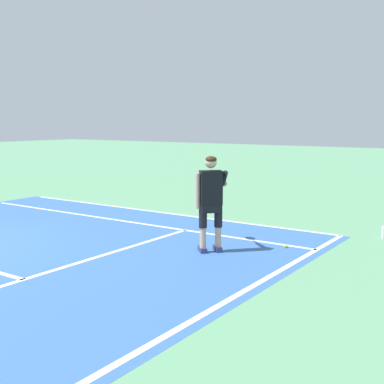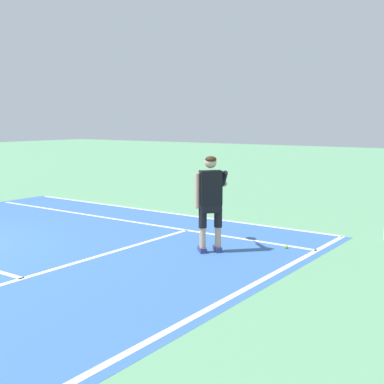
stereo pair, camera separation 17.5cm
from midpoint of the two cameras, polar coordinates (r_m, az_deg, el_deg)
line_baseline at (r=6.00m, az=-1.59°, el=-14.70°), size 10.98×0.10×0.01m
line_service at (r=7.97m, az=-19.06°, el=-9.31°), size 8.23×0.10×0.01m
line_singles_right at (r=11.91m, az=-8.08°, el=-3.26°), size 0.10×9.32×0.01m
line_doubles_right at (r=12.93m, az=-3.96°, el=-2.30°), size 0.10×9.32×0.01m
tennis_player at (r=8.90m, az=1.57°, el=-0.57°), size 1.15×0.76×1.71m
tennis_ball_near_feet at (r=9.50m, az=10.00°, el=-6.03°), size 0.07×0.07×0.07m
water_bottle at (r=10.74m, az=20.32°, el=-4.29°), size 0.07×0.07×0.24m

